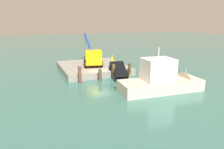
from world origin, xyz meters
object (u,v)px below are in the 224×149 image
dock_worker (112,61)px  salvaged_car (119,74)px  moored_yacht (171,84)px  crane_truck (93,57)px

dock_worker → salvaged_car: (2.98, -0.16, -1.19)m
dock_worker → moored_yacht: 9.99m
moored_yacht → crane_truck: bearing=-155.8°
crane_truck → moored_yacht: crane_truck is taller
crane_truck → salvaged_car: (5.71, 1.93, -1.47)m
dock_worker → moored_yacht: (9.34, 3.34, -1.20)m
moored_yacht → dock_worker: bearing=-160.3°
crane_truck → dock_worker: bearing=37.4°
dock_worker → moored_yacht: bearing=19.7°
dock_worker → salvaged_car: 3.21m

